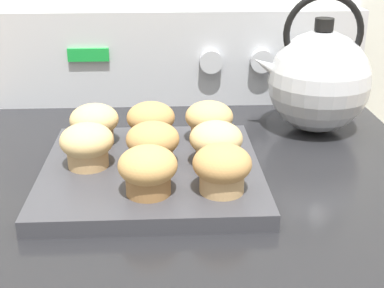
% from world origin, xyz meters
% --- Properties ---
extents(control_panel, '(0.73, 0.07, 0.18)m').
position_xyz_m(control_panel, '(0.00, 0.63, 0.97)').
color(control_panel, '#B7BABF').
rests_on(control_panel, stove_range).
extents(muffin_pan, '(0.30, 0.30, 0.02)m').
position_xyz_m(muffin_pan, '(-0.04, 0.28, 0.89)').
color(muffin_pan, '#38383D').
rests_on(muffin_pan, stove_range).
extents(muffin_r0_c1, '(0.07, 0.07, 0.06)m').
position_xyz_m(muffin_r0_c1, '(-0.04, 0.19, 0.94)').
color(muffin_r0_c1, olive).
rests_on(muffin_r0_c1, muffin_pan).
extents(muffin_r0_c2, '(0.07, 0.07, 0.06)m').
position_xyz_m(muffin_r0_c2, '(0.05, 0.19, 0.94)').
color(muffin_r0_c2, tan).
rests_on(muffin_r0_c2, muffin_pan).
extents(muffin_r1_c0, '(0.07, 0.07, 0.06)m').
position_xyz_m(muffin_r1_c0, '(-0.13, 0.28, 0.94)').
color(muffin_r1_c0, tan).
rests_on(muffin_r1_c0, muffin_pan).
extents(muffin_r1_c1, '(0.07, 0.07, 0.06)m').
position_xyz_m(muffin_r1_c1, '(-0.04, 0.28, 0.94)').
color(muffin_r1_c1, tan).
rests_on(muffin_r1_c1, muffin_pan).
extents(muffin_r1_c2, '(0.07, 0.07, 0.06)m').
position_xyz_m(muffin_r1_c2, '(0.05, 0.28, 0.94)').
color(muffin_r1_c2, olive).
rests_on(muffin_r1_c2, muffin_pan).
extents(muffin_r2_c0, '(0.07, 0.07, 0.06)m').
position_xyz_m(muffin_r2_c0, '(-0.13, 0.36, 0.94)').
color(muffin_r2_c0, tan).
rests_on(muffin_r2_c0, muffin_pan).
extents(muffin_r2_c1, '(0.07, 0.07, 0.06)m').
position_xyz_m(muffin_r2_c1, '(-0.04, 0.37, 0.94)').
color(muffin_r2_c1, tan).
rests_on(muffin_r2_c1, muffin_pan).
extents(muffin_r2_c2, '(0.07, 0.07, 0.06)m').
position_xyz_m(muffin_r2_c2, '(0.05, 0.37, 0.94)').
color(muffin_r2_c2, tan).
rests_on(muffin_r2_c2, muffin_pan).
extents(tea_kettle, '(0.21, 0.17, 0.23)m').
position_xyz_m(tea_kettle, '(0.24, 0.46, 0.97)').
color(tea_kettle, silver).
rests_on(tea_kettle, stove_range).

